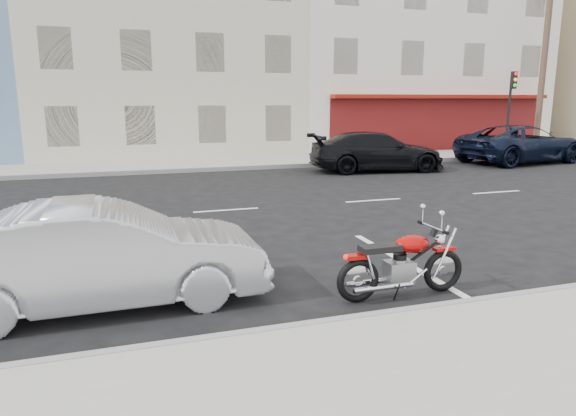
% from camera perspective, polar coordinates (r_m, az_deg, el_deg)
% --- Properties ---
extents(ground, '(120.00, 120.00, 0.00)m').
position_cam_1_polar(ground, '(13.14, 1.69, 0.32)').
color(ground, black).
rests_on(ground, ground).
extents(sidewalk_far, '(80.00, 3.40, 0.15)m').
position_cam_1_polar(sidewalk_far, '(20.97, -19.75, 4.20)').
color(sidewalk_far, gray).
rests_on(sidewalk_far, ground).
extents(curb_near, '(80.00, 0.12, 0.16)m').
position_cam_1_polar(curb_near, '(5.75, -23.29, -15.60)').
color(curb_near, gray).
rests_on(curb_near, ground).
extents(curb_far, '(80.00, 0.12, 0.16)m').
position_cam_1_polar(curb_far, '(19.29, -19.86, 3.59)').
color(curb_far, gray).
rests_on(curb_far, ground).
extents(bldg_cream, '(12.00, 12.00, 11.50)m').
position_cam_1_polar(bldg_cream, '(28.67, -13.94, 17.83)').
color(bldg_cream, beige).
rests_on(bldg_cream, ground).
extents(bldg_corner, '(14.00, 12.00, 12.50)m').
position_cam_1_polar(bldg_corner, '(32.50, 10.79, 18.11)').
color(bldg_corner, silver).
rests_on(bldg_corner, ground).
extents(utility_pole, '(1.80, 0.30, 9.00)m').
position_cam_1_polar(utility_pole, '(28.77, 26.60, 14.90)').
color(utility_pole, '#422D1E').
rests_on(utility_pole, sidewalk_far).
extents(traffic_light, '(0.26, 0.30, 3.80)m').
position_cam_1_polar(traffic_light, '(27.15, 23.50, 10.79)').
color(traffic_light, black).
rests_on(traffic_light, sidewalk_far).
extents(fire_hydrant, '(0.20, 0.20, 0.72)m').
position_cam_1_polar(fire_hydrant, '(26.40, 20.43, 6.61)').
color(fire_hydrant, beige).
rests_on(fire_hydrant, sidewalk_far).
extents(motorcycle, '(1.91, 0.63, 0.96)m').
position_cam_1_polar(motorcycle, '(7.52, 17.03, -5.66)').
color(motorcycle, black).
rests_on(motorcycle, ground).
extents(sedan_silver, '(4.16, 1.49, 1.36)m').
position_cam_1_polar(sedan_silver, '(7.05, -19.68, -4.95)').
color(sedan_silver, '#A9ABB1').
rests_on(sedan_silver, ground).
extents(suv_far, '(6.04, 3.40, 1.59)m').
position_cam_1_polar(suv_far, '(24.16, 24.50, 6.49)').
color(suv_far, black).
rests_on(suv_far, ground).
extents(car_far, '(5.28, 2.70, 1.47)m').
position_cam_1_polar(car_far, '(19.68, 9.84, 6.20)').
color(car_far, black).
rests_on(car_far, ground).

